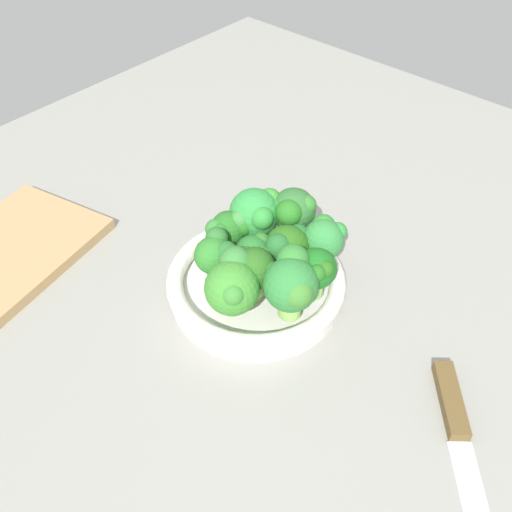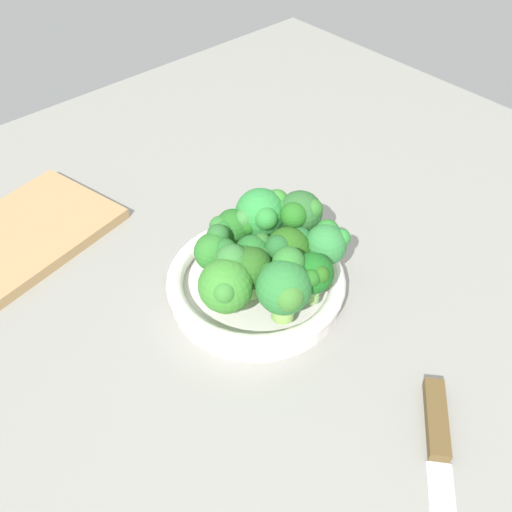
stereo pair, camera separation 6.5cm
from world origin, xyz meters
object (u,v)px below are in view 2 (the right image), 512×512
at_px(broccoli_floret_8, 261,214).
at_px(broccoli_floret_0, 287,247).
at_px(broccoli_floret_9, 253,270).
at_px(broccoli_floret_6, 299,213).
at_px(broccoli_floret_7, 233,227).
at_px(broccoli_floret_2, 253,254).
at_px(broccoli_floret_5, 226,280).
at_px(cutting_board, 22,236).
at_px(broccoli_floret_10, 285,286).
at_px(broccoli_floret_4, 312,275).
at_px(knife, 440,460).
at_px(broccoli_floret_3, 216,251).
at_px(bowl, 256,284).
at_px(broccoli_floret_1, 327,243).

bearing_deg(broccoli_floret_8, broccoli_floret_0, 77.26).
bearing_deg(broccoli_floret_9, broccoli_floret_0, -174.44).
distance_m(broccoli_floret_6, broccoli_floret_7, 0.09).
distance_m(broccoli_floret_2, broccoli_floret_7, 0.06).
xyz_separation_m(broccoli_floret_5, broccoli_floret_8, (-0.11, -0.06, 0.00)).
bearing_deg(broccoli_floret_6, broccoli_floret_7, -32.24).
bearing_deg(cutting_board, broccoli_floret_2, 119.51).
bearing_deg(broccoli_floret_10, broccoli_floret_4, 175.26).
relative_size(broccoli_floret_2, broccoli_floret_4, 0.86).
height_order(broccoli_floret_0, broccoli_floret_7, broccoli_floret_0).
bearing_deg(knife, broccoli_floret_5, -81.46).
bearing_deg(knife, broccoli_floret_10, -89.00).
height_order(broccoli_floret_3, knife, broccoli_floret_3).
bearing_deg(broccoli_floret_3, broccoli_floret_8, -171.56).
xyz_separation_m(broccoli_floret_6, cutting_board, (0.26, -0.30, -0.08)).
xyz_separation_m(broccoli_floret_5, broccoli_floret_10, (-0.04, 0.06, 0.01)).
bearing_deg(knife, bowl, -93.52).
xyz_separation_m(broccoli_floret_5, broccoli_floret_7, (-0.07, -0.07, -0.01)).
bearing_deg(broccoli_floret_5, broccoli_floret_6, -169.74).
height_order(broccoli_floret_7, knife, broccoli_floret_7).
relative_size(broccoli_floret_1, broccoli_floret_6, 0.85).
xyz_separation_m(broccoli_floret_2, broccoli_floret_6, (-0.09, -0.01, 0.01)).
bearing_deg(broccoli_floret_8, broccoli_floret_5, 28.60).
xyz_separation_m(bowl, broccoli_floret_7, (-0.01, -0.06, 0.05)).
bearing_deg(broccoli_floret_3, broccoli_floret_5, 63.15).
bearing_deg(knife, broccoli_floret_7, -94.65).
bearing_deg(broccoli_floret_3, broccoli_floret_7, -152.61).
distance_m(broccoli_floret_3, broccoli_floret_7, 0.05).
bearing_deg(broccoli_floret_7, broccoli_floret_2, 74.91).
distance_m(broccoli_floret_8, knife, 0.36).
distance_m(broccoli_floret_7, broccoli_floret_10, 0.14).
bearing_deg(cutting_board, knife, 104.63).
relative_size(broccoli_floret_2, broccoli_floret_7, 1.02).
relative_size(bowl, broccoli_floret_5, 3.09).
height_order(broccoli_floret_4, broccoli_floret_5, broccoli_floret_5).
height_order(broccoli_floret_8, cutting_board, broccoli_floret_8).
height_order(broccoli_floret_0, broccoli_floret_3, broccoli_floret_3).
height_order(broccoli_floret_2, knife, broccoli_floret_2).
distance_m(broccoli_floret_1, broccoli_floret_2, 0.09).
bearing_deg(knife, cutting_board, -75.37).
height_order(bowl, broccoli_floret_0, broccoli_floret_0).
distance_m(broccoli_floret_3, broccoli_floret_5, 0.05).
xyz_separation_m(broccoli_floret_4, broccoli_floret_9, (0.05, -0.05, -0.00)).
height_order(broccoli_floret_6, broccoli_floret_8, broccoli_floret_8).
distance_m(bowl, broccoli_floret_5, 0.09).
distance_m(broccoli_floret_4, knife, 0.24).
xyz_separation_m(broccoli_floret_4, broccoli_floret_8, (-0.03, -0.12, 0.00)).
height_order(broccoli_floret_2, broccoli_floret_7, broccoli_floret_2).
height_order(broccoli_floret_6, broccoli_floret_10, broccoli_floret_10).
bearing_deg(broccoli_floret_3, bowl, 139.71).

